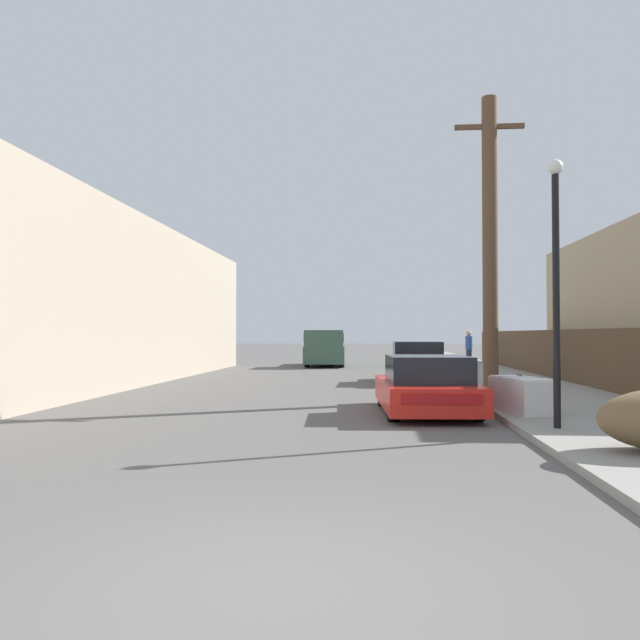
% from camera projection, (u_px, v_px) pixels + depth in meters
% --- Properties ---
extents(ground_plane, '(220.00, 220.00, 0.00)m').
position_uv_depth(ground_plane, '(264.00, 593.00, 4.08)').
color(ground_plane, '#595654').
extents(sidewalk_curb, '(4.20, 63.00, 0.12)m').
position_uv_depth(sidewalk_curb, '(478.00, 372.00, 27.05)').
color(sidewalk_curb, gray).
rests_on(sidewalk_curb, ground).
extents(discarded_fridge, '(1.09, 1.76, 0.73)m').
position_uv_depth(discarded_fridge, '(522.00, 395.00, 12.64)').
color(discarded_fridge, silver).
rests_on(discarded_fridge, sidewalk_curb).
extents(parked_sports_car_red, '(2.13, 4.23, 1.25)m').
position_uv_depth(parked_sports_car_red, '(426.00, 387.00, 13.30)').
color(parked_sports_car_red, red).
rests_on(parked_sports_car_red, ground).
extents(car_parked_mid, '(1.87, 4.08, 1.44)m').
position_uv_depth(car_parked_mid, '(417.00, 364.00, 21.82)').
color(car_parked_mid, '#5B1E19').
rests_on(car_parked_mid, ground).
extents(pickup_truck, '(2.23, 5.32, 1.91)m').
position_uv_depth(pickup_truck, '(325.00, 349.00, 32.89)').
color(pickup_truck, '#385647').
rests_on(pickup_truck, ground).
extents(utility_pole, '(1.80, 0.39, 7.82)m').
position_uv_depth(utility_pole, '(490.00, 243.00, 16.31)').
color(utility_pole, brown).
rests_on(utility_pole, sidewalk_curb).
extents(street_lamp, '(0.26, 0.26, 4.55)m').
position_uv_depth(street_lamp, '(556.00, 271.00, 10.52)').
color(street_lamp, black).
rests_on(street_lamp, sidewalk_curb).
extents(wooden_fence, '(0.08, 32.79, 1.74)m').
position_uv_depth(wooden_fence, '(571.00, 356.00, 20.50)').
color(wooden_fence, brown).
rests_on(wooden_fence, sidewalk_curb).
extents(building_left_block, '(7.00, 27.60, 5.59)m').
position_uv_depth(building_left_block, '(39.00, 301.00, 20.37)').
color(building_left_block, tan).
rests_on(building_left_block, ground).
extents(pedestrian, '(0.34, 0.34, 1.75)m').
position_uv_depth(pedestrian, '(469.00, 348.00, 30.31)').
color(pedestrian, '#282D42').
rests_on(pedestrian, sidewalk_curb).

